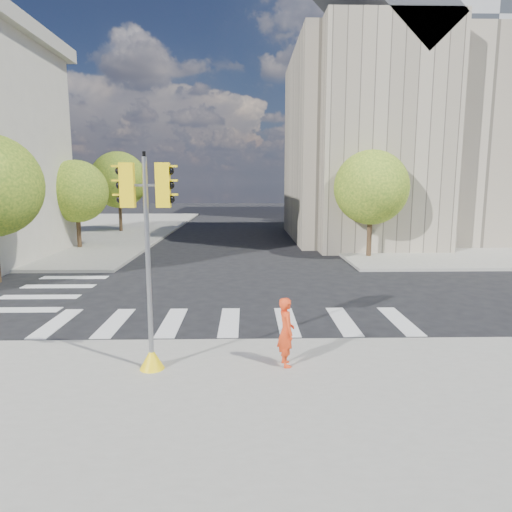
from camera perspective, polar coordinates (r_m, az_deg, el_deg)
The scene contains 14 objects.
ground at distance 16.45m, azimuth -2.72°, elevation -6.15°, with size 160.00×160.00×0.00m, color black.
sidewalk_far_right at distance 46.40m, azimuth 23.76°, elevation 3.15°, with size 28.00×40.00×0.15m, color gray.
sidewalk_far_left at distance 46.78m, azimuth -27.16°, elevation 2.95°, with size 28.00×40.00×0.15m, color gray.
civic_building at distance 38.23m, azimuth 22.74°, elevation 12.89°, with size 26.00×16.00×19.39m.
office_tower at distance 62.65m, azimuth 20.00°, elevation 18.47°, with size 20.00×18.00×30.00m, color #9EA0A3.
tree_lw_mid at distance 31.80m, azimuth -21.53°, elevation 7.52°, with size 4.00×4.00×5.77m.
tree_lw_far at distance 41.33m, azimuth -16.78°, elevation 9.09°, with size 4.80×4.80×6.95m.
tree_re_near at distance 26.80m, azimuth 14.20°, elevation 8.30°, with size 4.20×4.20×6.16m.
tree_re_mid at distance 38.51m, azimuth 9.47°, elevation 9.10°, with size 4.60×4.60×6.66m.
tree_re_far at distance 50.36m, azimuth 6.92°, elevation 8.60°, with size 4.00×4.00×5.88m.
lamp_near at distance 30.80m, azimuth 13.17°, elevation 9.40°, with size 0.35×0.18×8.11m.
lamp_far at distance 44.50m, azimuth 8.68°, elevation 9.41°, with size 0.35×0.18×8.11m.
traffic_signal at distance 10.36m, azimuth -13.25°, elevation -2.93°, with size 1.06×0.56×4.85m.
photographer at distance 10.64m, azimuth 3.78°, elevation -9.43°, with size 0.59×0.39×1.61m, color #EC3D16.
Camera 1 is at (0.44, -15.86, 4.36)m, focal length 32.00 mm.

